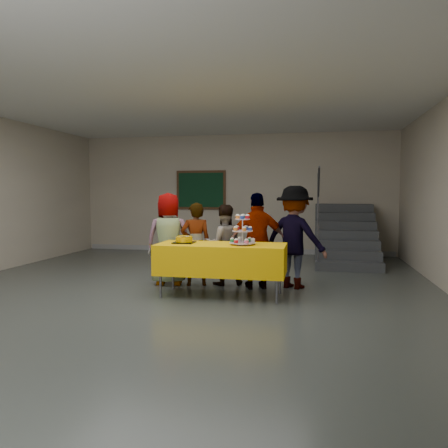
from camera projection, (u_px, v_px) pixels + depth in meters
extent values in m
plane|color=#4C514C|center=(172.00, 297.00, 6.35)|extent=(10.00, 10.00, 0.00)
cube|color=#B8AB94|center=(234.00, 194.00, 11.14)|extent=(8.00, 0.04, 3.00)
cube|color=silver|center=(170.00, 88.00, 6.14)|extent=(8.00, 10.00, 0.04)
cube|color=#999999|center=(233.00, 250.00, 11.22)|extent=(7.90, 0.03, 0.12)
cylinder|color=#595960|center=(160.00, 273.00, 6.31)|extent=(0.04, 0.04, 0.73)
cylinder|color=#595960|center=(277.00, 277.00, 5.97)|extent=(0.04, 0.04, 0.73)
cylinder|color=#595960|center=(173.00, 266.00, 6.87)|extent=(0.04, 0.04, 0.73)
cylinder|color=#595960|center=(280.00, 270.00, 6.54)|extent=(0.04, 0.04, 0.73)
cube|color=#595960|center=(221.00, 246.00, 6.40)|extent=(1.80, 0.70, 0.02)
cube|color=#FFBA05|center=(221.00, 259.00, 6.41)|extent=(1.88, 0.78, 0.44)
cylinder|color=silver|center=(242.00, 244.00, 6.29)|extent=(0.18, 0.18, 0.01)
cylinder|color=silver|center=(243.00, 230.00, 6.28)|extent=(0.02, 0.02, 0.42)
cylinder|color=silver|center=(242.00, 243.00, 6.29)|extent=(0.38, 0.38, 0.01)
cylinder|color=silver|center=(243.00, 231.00, 6.28)|extent=(0.30, 0.30, 0.01)
cylinder|color=silver|center=(243.00, 219.00, 6.27)|extent=(0.22, 0.22, 0.01)
cube|color=black|center=(184.00, 242.00, 6.52)|extent=(0.30, 0.30, 0.02)
cylinder|color=#EBAB00|center=(184.00, 239.00, 6.52)|extent=(0.25, 0.25, 0.07)
ellipsoid|color=#EBAB00|center=(184.00, 237.00, 6.51)|extent=(0.25, 0.25, 0.05)
ellipsoid|color=white|center=(186.00, 236.00, 6.47)|extent=(0.08, 0.08, 0.02)
cube|color=silver|center=(180.00, 237.00, 6.39)|extent=(0.30, 0.16, 0.04)
imported|color=slate|center=(169.00, 239.00, 7.21)|extent=(0.80, 0.58, 1.52)
imported|color=slate|center=(196.00, 244.00, 7.15)|extent=(0.57, 0.46, 1.36)
imported|color=slate|center=(224.00, 245.00, 7.20)|extent=(0.79, 0.71, 1.33)
imported|color=slate|center=(258.00, 241.00, 6.89)|extent=(0.96, 0.63, 1.52)
imported|color=slate|center=(295.00, 237.00, 6.95)|extent=(1.21, 0.97, 1.63)
cube|color=#424447|center=(349.00, 266.00, 8.49)|extent=(1.30, 0.30, 0.18)
cube|color=#424447|center=(348.00, 260.00, 8.78)|extent=(1.30, 0.30, 0.36)
cube|color=#424447|center=(347.00, 253.00, 9.07)|extent=(1.30, 0.30, 0.54)
cube|color=#424447|center=(346.00, 247.00, 9.35)|extent=(1.30, 0.30, 0.72)
cube|color=#424447|center=(345.00, 241.00, 9.64)|extent=(1.30, 0.30, 0.90)
cube|color=#424447|center=(344.00, 236.00, 9.93)|extent=(1.30, 0.30, 1.08)
cube|color=#424447|center=(343.00, 231.00, 10.21)|extent=(1.30, 0.30, 1.26)
cube|color=#424447|center=(343.00, 230.00, 10.51)|extent=(1.30, 0.30, 1.26)
cylinder|color=#595960|center=(318.00, 248.00, 8.54)|extent=(0.04, 0.04, 0.90)
cylinder|color=#595960|center=(318.00, 218.00, 9.28)|extent=(0.04, 0.04, 0.90)
cylinder|color=#595960|center=(318.00, 193.00, 10.13)|extent=(0.04, 0.04, 0.90)
cylinder|color=#595960|center=(318.00, 197.00, 9.30)|extent=(0.04, 1.85, 1.20)
cube|color=#472B16|center=(201.00, 190.00, 11.27)|extent=(1.30, 0.04, 1.00)
cube|color=#11361E|center=(201.00, 190.00, 11.25)|extent=(1.18, 0.02, 0.88)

